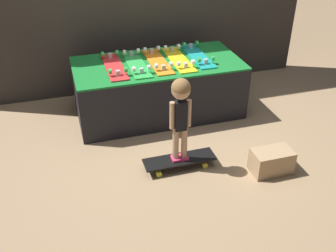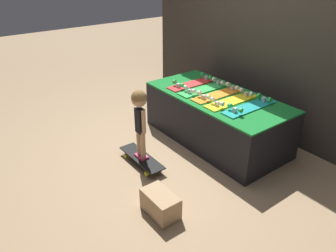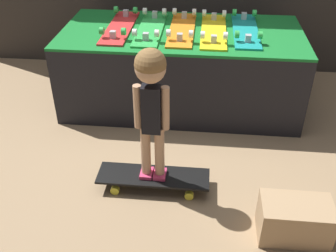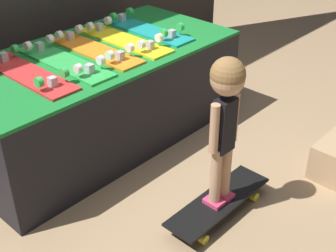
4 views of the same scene
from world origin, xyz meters
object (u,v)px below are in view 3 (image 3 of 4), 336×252
Objects in this scene: skateboard_yellow_on_rack at (214,30)px; skateboard_green_on_rack at (151,28)px; skateboard_teal_on_rack at (246,29)px; child at (151,92)px; skateboard_orange_on_rack at (182,28)px; skateboard_on_floor at (153,177)px; storage_box at (295,220)px; skateboard_red_on_rack at (120,26)px.

skateboard_green_on_rack is at bearing -179.74° from skateboard_yellow_on_rack.
child is (-0.56, -1.09, 0.03)m from skateboard_teal_on_rack.
skateboard_orange_on_rack is 1.20m from skateboard_on_floor.
storage_box reaches higher than skateboard_on_floor.
skateboard_teal_on_rack is (0.94, 0.02, 0.00)m from skateboard_red_on_rack.
child is (-0.32, -1.06, 0.03)m from skateboard_yellow_on_rack.
child is (0.39, -1.07, 0.03)m from skateboard_red_on_rack.
skateboard_yellow_on_rack is 1.52m from storage_box.
skateboard_on_floor is at bearing 83.93° from child.
skateboard_yellow_on_rack is at bearing -0.88° from skateboard_red_on_rack.
skateboard_on_floor is (-0.56, -1.09, -0.55)m from skateboard_teal_on_rack.
skateboard_red_on_rack is at bearing 179.12° from skateboard_yellow_on_rack.
skateboard_red_on_rack is 0.71m from skateboard_yellow_on_rack.
skateboard_red_on_rack is 1.08× the size of skateboard_on_floor.
child is at bearing -70.12° from skateboard_red_on_rack.
skateboard_yellow_on_rack is at bearing 74.03° from child.
skateboard_orange_on_rack is at bearing 3.37° from skateboard_green_on_rack.
skateboard_orange_on_rack is 1.00× the size of skateboard_teal_on_rack.
skateboard_green_on_rack is 0.90× the size of child.
skateboard_yellow_on_rack is (0.24, -0.01, 0.00)m from skateboard_orange_on_rack.
skateboard_teal_on_rack is (0.71, 0.04, 0.00)m from skateboard_green_on_rack.
skateboard_green_on_rack is at bearing 98.07° from skateboard_on_floor.
skateboard_red_on_rack and skateboard_teal_on_rack have the same top height.
child is at bearing -97.13° from skateboard_on_floor.
skateboard_orange_on_rack is at bearing 0.11° from skateboard_red_on_rack.
skateboard_green_on_rack is 0.47m from skateboard_yellow_on_rack.
skateboard_red_on_rack is 1.00× the size of skateboard_green_on_rack.
skateboard_orange_on_rack reaches higher than skateboard_on_floor.
skateboard_green_on_rack is 1.00× the size of skateboard_yellow_on_rack.
skateboard_on_floor is 0.58m from child.
skateboard_teal_on_rack is 0.90× the size of child.
storage_box is at bearing -19.82° from child.
skateboard_orange_on_rack reaches higher than storage_box.
storage_box is (0.46, -1.35, -0.52)m from skateboard_yellow_on_rack.
storage_box is (1.17, -1.36, -0.52)m from skateboard_red_on_rack.
skateboard_yellow_on_rack is 1.00× the size of skateboard_teal_on_rack.
skateboard_yellow_on_rack is at bearing -171.41° from skateboard_teal_on_rack.
skateboard_teal_on_rack is 1.34m from skateboard_on_floor.
skateboard_red_on_rack is at bearing 110.93° from child.
skateboard_orange_on_rack is 2.00× the size of storage_box.
skateboard_orange_on_rack is 1.62m from storage_box.
skateboard_teal_on_rack is 1.08× the size of skateboard_on_floor.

